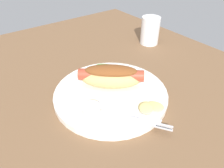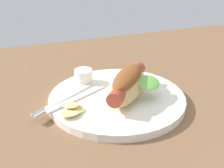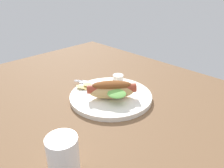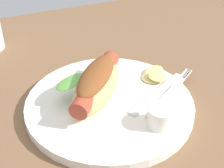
{
  "view_description": "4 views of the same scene",
  "coord_description": "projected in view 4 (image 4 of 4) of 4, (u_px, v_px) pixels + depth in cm",
  "views": [
    {
      "loc": [
        -31.44,
        25.84,
        34.22
      ],
      "look_at": [
        0.54,
        1.87,
        4.83
      ],
      "focal_mm": 33.5,
      "sensor_mm": 36.0,
      "label": 1
    },
    {
      "loc": [
        -18.77,
        -53.25,
        32.97
      ],
      "look_at": [
        0.14,
        -0.04,
        5.32
      ],
      "focal_mm": 50.91,
      "sensor_mm": 36.0,
      "label": 2
    },
    {
      "loc": [
        50.35,
        -46.21,
        39.01
      ],
      "look_at": [
        3.01,
        0.66,
        6.3
      ],
      "focal_mm": 35.78,
      "sensor_mm": 36.0,
      "label": 3
    },
    {
      "loc": [
        18.34,
        41.81,
        35.55
      ],
      "look_at": [
        1.96,
        2.98,
        6.12
      ],
      "focal_mm": 52.45,
      "sensor_mm": 36.0,
      "label": 4
    }
  ],
  "objects": [
    {
      "name": "fork",
      "position": [
        170.0,
        93.0,
        0.57
      ],
      "size": [
        14.55,
        10.46,
        0.4
      ],
      "rotation": [
        0.0,
        0.0,
        3.74
      ],
      "color": "silver",
      "rests_on": "plate"
    },
    {
      "name": "sauce_ramekin",
      "position": [
        161.0,
        117.0,
        0.49
      ],
      "size": [
        4.07,
        4.07,
        3.14
      ],
      "primitive_type": "cylinder",
      "color": "white",
      "rests_on": "plate"
    },
    {
      "name": "knife",
      "position": [
        157.0,
        93.0,
        0.57
      ],
      "size": [
        13.98,
        8.21,
        0.36
      ],
      "primitive_type": "cube",
      "rotation": [
        0.0,
        0.0,
        3.62
      ],
      "color": "silver",
      "rests_on": "plate"
    },
    {
      "name": "ground_plane",
      "position": [
        116.0,
        105.0,
        0.58
      ],
      "size": [
        120.0,
        90.0,
        1.8
      ],
      "primitive_type": "cube",
      "color": "brown"
    },
    {
      "name": "hot_dog",
      "position": [
        96.0,
        83.0,
        0.54
      ],
      "size": [
        14.82,
        15.63,
        6.02
      ],
      "rotation": [
        0.0,
        0.0,
        4.01
      ],
      "color": "tan",
      "rests_on": "plate"
    },
    {
      "name": "plate",
      "position": [
        110.0,
        104.0,
        0.56
      ],
      "size": [
        28.47,
        28.47,
        1.6
      ],
      "primitive_type": "cylinder",
      "color": "white",
      "rests_on": "ground_plane"
    },
    {
      "name": "chips_pile",
      "position": [
        154.0,
        75.0,
        0.61
      ],
      "size": [
        6.02,
        6.8,
        1.44
      ],
      "color": "#DFCA79",
      "rests_on": "plate"
    }
  ]
}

